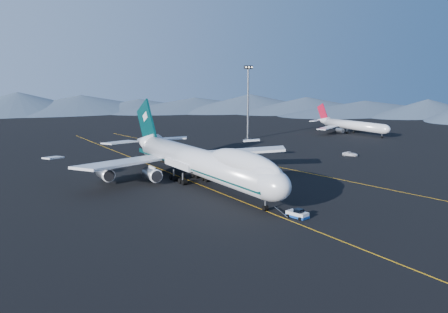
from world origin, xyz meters
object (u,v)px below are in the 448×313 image
boeing_747 (200,161)px  pushback_tug (297,215)px  second_jet (351,125)px  service_van (350,154)px  floodlight_mast (248,102)px

boeing_747 → pushback_tug: size_ratio=15.84×
boeing_747 → second_jet: size_ratio=1.67×
service_van → boeing_747: bearing=148.0°
service_van → floodlight_mast: (-5.75, 50.54, 14.20)m
boeing_747 → service_van: bearing=10.1°
pushback_tug → floodlight_mast: (53.45, 94.97, 14.31)m
pushback_tug → second_jet: size_ratio=0.11×
pushback_tug → boeing_747: bearing=81.1°
boeing_747 → second_jet: boeing_747 is taller
second_jet → service_van: (-43.82, -42.48, -3.04)m
boeing_747 → service_van: size_ratio=14.65×
boeing_747 → service_van: 62.72m
boeing_747 → floodlight_mast: bearing=47.8°
second_jet → service_van: 61.10m
boeing_747 → pushback_tug: boeing_747 is taller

